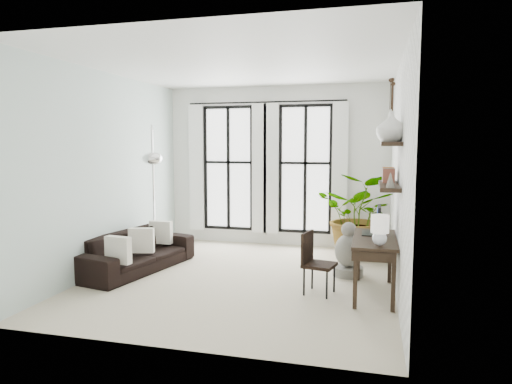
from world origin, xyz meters
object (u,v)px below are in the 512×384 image
(plant, at_px, (360,216))
(buddha, at_px, (348,253))
(sofa, at_px, (136,251))
(desk, at_px, (374,243))
(arc_lamp, at_px, (152,158))
(desk_chair, at_px, (314,259))

(plant, xyz_separation_m, buddha, (-0.13, -1.21, -0.41))
(sofa, distance_m, desk, 3.79)
(arc_lamp, bearing_deg, desk_chair, -17.07)
(buddha, bearing_deg, plant, 83.99)
(desk_chair, xyz_separation_m, arc_lamp, (-2.85, 0.87, 1.32))
(sofa, xyz_separation_m, arc_lamp, (0.10, 0.44, 1.50))
(desk_chair, bearing_deg, desk, 17.73)
(sofa, bearing_deg, buddha, -69.26)
(arc_lamp, relative_size, buddha, 2.79)
(plant, height_order, desk_chair, plant)
(desk_chair, bearing_deg, plant, 88.66)
(desk, distance_m, desk_chair, 0.84)
(arc_lamp, bearing_deg, sofa, -103.19)
(arc_lamp, bearing_deg, plant, 20.99)
(plant, bearing_deg, desk, -83.08)
(desk, bearing_deg, sofa, 174.48)
(sofa, bearing_deg, desk, -83.82)
(sofa, height_order, buddha, buddha)
(buddha, bearing_deg, desk_chair, -113.18)
(sofa, relative_size, buddha, 2.52)
(desk_chair, bearing_deg, sofa, -175.70)
(desk, bearing_deg, plant, 96.92)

